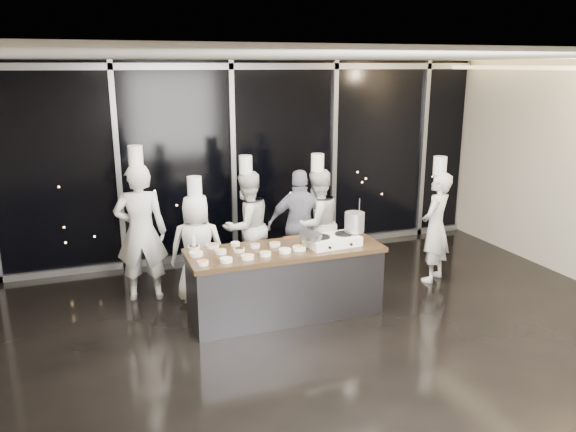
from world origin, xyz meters
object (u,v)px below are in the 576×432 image
at_px(chef_left, 197,247).
at_px(stove, 332,240).
at_px(chef_side, 436,226).
at_px(chef_far_left, 141,231).
at_px(chef_center, 247,226).
at_px(demo_counter, 285,281).
at_px(stock_pot, 354,222).
at_px(frying_pan, 310,236).
at_px(guest, 301,225).
at_px(chef_right, 317,223).

bearing_deg(chef_left, stove, 163.80).
relative_size(stove, chef_side, 0.37).
distance_m(chef_far_left, chef_center, 1.55).
distance_m(demo_counter, stock_pot, 1.17).
xyz_separation_m(frying_pan, stock_pot, (0.64, 0.05, 0.10)).
bearing_deg(chef_center, guest, 141.87).
bearing_deg(guest, stove, 103.95).
height_order(demo_counter, guest, guest).
height_order(demo_counter, chef_right, chef_right).
xyz_separation_m(frying_pan, chef_side, (2.20, 0.50, -0.22)).
bearing_deg(chef_left, stock_pot, 168.89).
distance_m(stove, chef_side, 1.94).
height_order(demo_counter, chef_far_left, chef_far_left).
distance_m(demo_counter, chef_far_left, 2.08).
distance_m(chef_left, guest, 1.63).
xyz_separation_m(stock_pot, chef_right, (-0.02, 1.20, -0.33)).
distance_m(demo_counter, chef_center, 1.41).
bearing_deg(chef_left, frying_pan, 157.11).
bearing_deg(chef_center, stock_pot, 105.24).
distance_m(stock_pot, chef_left, 2.12).
height_order(stock_pot, chef_right, chef_right).
xyz_separation_m(stock_pot, chef_side, (1.56, 0.45, -0.33)).
relative_size(chef_far_left, guest, 1.27).
relative_size(frying_pan, stock_pot, 2.05).
relative_size(stove, chef_far_left, 0.33).
bearing_deg(chef_right, chef_left, -6.13).
relative_size(frying_pan, chef_right, 0.28).
bearing_deg(stock_pot, chef_side, 16.01).
xyz_separation_m(stock_pot, chef_far_left, (-2.57, 1.23, -0.21)).
bearing_deg(chef_right, chef_side, 139.30).
bearing_deg(stock_pot, guest, 103.38).
xyz_separation_m(stove, guest, (0.04, 1.21, -0.13)).
relative_size(stove, frying_pan, 1.33).
height_order(chef_right, chef_side, chef_right).
bearing_deg(chef_far_left, stove, 161.60).
relative_size(stock_pot, chef_center, 0.14).
bearing_deg(chef_far_left, chef_side, -179.96).
distance_m(frying_pan, chef_left, 1.59).
bearing_deg(chef_center, frying_pan, 84.28).
bearing_deg(stove, frying_pan, 179.78).
bearing_deg(guest, stock_pot, 119.14).
bearing_deg(demo_counter, stock_pot, -3.79).
relative_size(chef_left, guest, 1.04).
bearing_deg(frying_pan, stove, -0.22).
height_order(chef_center, chef_right, chef_right).
relative_size(frying_pan, chef_left, 0.30).
relative_size(stove, chef_center, 0.37).
distance_m(guest, chef_side, 1.98).
bearing_deg(chef_side, guest, -55.67).
distance_m(chef_left, chef_side, 3.47).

